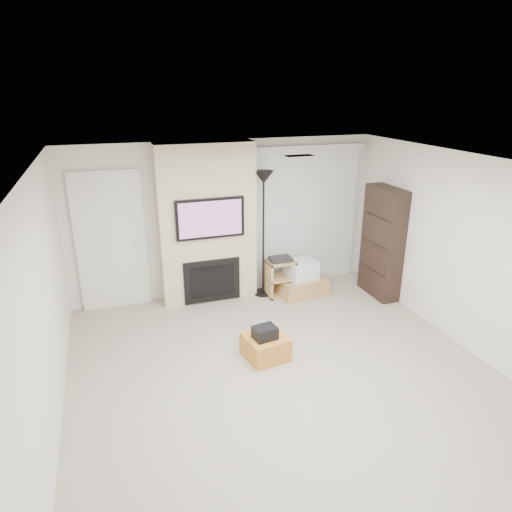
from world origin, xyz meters
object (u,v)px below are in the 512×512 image
object	(u,v)px
ottoman	(265,347)
bookshelf	(382,243)
box_stack	(301,281)
av_stand	(280,275)
floor_lamp	(264,199)

from	to	relation	value
ottoman	bookshelf	bearing A→B (deg)	26.22
box_stack	bookshelf	size ratio (longest dim) A/B	0.52
av_stand	box_stack	xyz separation A→B (m)	(0.36, -0.04, -0.13)
ottoman	av_stand	world-z (taller)	av_stand
av_stand	bookshelf	world-z (taller)	bookshelf
ottoman	floor_lamp	xyz separation A→B (m)	(0.61, 1.80, 1.47)
av_stand	box_stack	distance (m)	0.38
floor_lamp	box_stack	bearing A→B (deg)	-14.06
floor_lamp	av_stand	bearing A→B (deg)	-23.90
floor_lamp	bookshelf	size ratio (longest dim) A/B	1.14
floor_lamp	box_stack	size ratio (longest dim) A/B	2.21
box_stack	bookshelf	bearing A→B (deg)	-20.65
ottoman	box_stack	distance (m)	2.05
av_stand	box_stack	bearing A→B (deg)	-6.45
ottoman	box_stack	size ratio (longest dim) A/B	0.54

